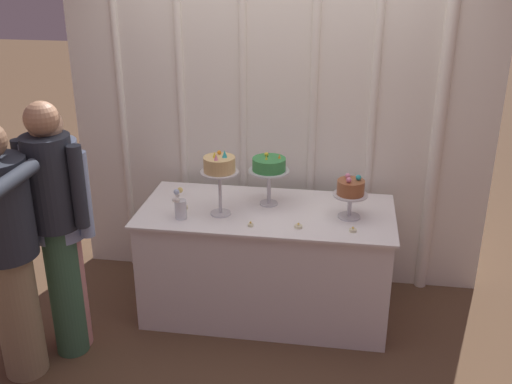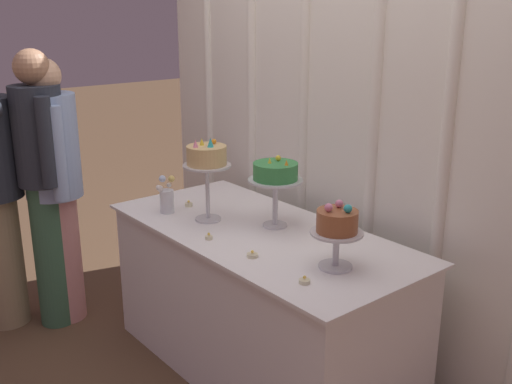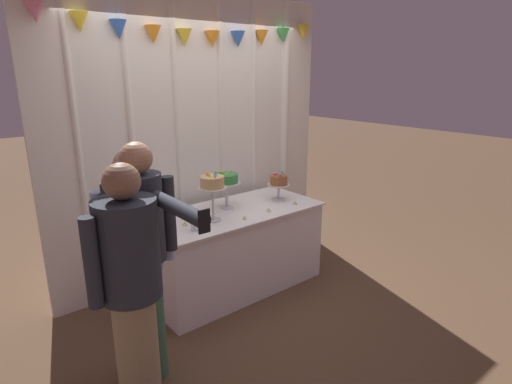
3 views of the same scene
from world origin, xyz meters
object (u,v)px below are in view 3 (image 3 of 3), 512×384
(tealight_near_right, at_px, (268,211))
(tealight_far_right, at_px, (295,204))
(guest_man_pink_jacket, at_px, (144,254))
(guest_man_dark_suit, at_px, (138,258))
(cake_display_rightmost, at_px, (279,182))
(cake_table, at_px, (234,249))
(tealight_near_left, at_px, (245,218))
(tealight_far_left, at_px, (185,225))
(guest_girl_blue_dress, at_px, (132,286))
(cake_display_center, at_px, (226,180))
(cake_display_leftmost, at_px, (212,185))
(flower_vase, at_px, (195,221))

(tealight_near_right, distance_m, tealight_far_right, 0.34)
(guest_man_pink_jacket, distance_m, guest_man_dark_suit, 0.08)
(cake_display_rightmost, bearing_deg, guest_man_dark_suit, -162.59)
(cake_table, distance_m, tealight_near_left, 0.49)
(cake_table, relative_size, tealight_far_right, 36.64)
(tealight_far_left, distance_m, guest_man_pink_jacket, 0.86)
(cake_display_rightmost, height_order, tealight_far_left, cake_display_rightmost)
(tealight_near_right, relative_size, tealight_far_right, 1.08)
(tealight_far_right, bearing_deg, tealight_near_left, -177.93)
(guest_man_pink_jacket, bearing_deg, cake_display_rightmost, 19.53)
(tealight_near_right, height_order, guest_girl_blue_dress, guest_girl_blue_dress)
(tealight_near_left, relative_size, guest_girl_blue_dress, 0.02)
(guest_man_pink_jacket, xyz_separation_m, guest_girl_blue_dress, (-0.19, -0.24, -0.06))
(guest_man_pink_jacket, bearing_deg, cake_table, 28.65)
(cake_display_center, relative_size, guest_man_dark_suit, 0.23)
(tealight_near_left, bearing_deg, guest_girl_blue_dress, -154.44)
(tealight_near_right, bearing_deg, guest_girl_blue_dress, -157.95)
(cake_display_rightmost, relative_size, guest_man_dark_suit, 0.18)
(cake_display_leftmost, bearing_deg, tealight_near_right, -13.56)
(tealight_far_right, bearing_deg, cake_display_center, 149.27)
(cake_display_leftmost, distance_m, tealight_near_left, 0.42)
(guest_man_dark_suit, bearing_deg, cake_display_rightmost, 17.41)
(cake_display_leftmost, distance_m, tealight_near_right, 0.63)
(guest_girl_blue_dress, bearing_deg, cake_table, 32.94)
(cake_table, height_order, guest_girl_blue_dress, guest_girl_blue_dress)
(guest_man_pink_jacket, xyz_separation_m, guest_man_dark_suit, (-0.02, 0.07, -0.05))
(flower_vase, height_order, guest_man_pink_jacket, guest_man_pink_jacket)
(cake_display_rightmost, bearing_deg, cake_table, 176.72)
(guest_man_pink_jacket, bearing_deg, tealight_far_left, 42.63)
(guest_girl_blue_dress, bearing_deg, cake_display_rightmost, 24.06)
(cake_display_rightmost, xyz_separation_m, guest_man_pink_jacket, (-1.73, -0.61, -0.06))
(tealight_near_right, relative_size, guest_girl_blue_dress, 0.03)
(cake_table, xyz_separation_m, guest_man_pink_jacket, (-1.18, -0.64, 0.53))
(flower_vase, distance_m, tealight_near_left, 0.48)
(cake_display_leftmost, relative_size, cake_display_rightmost, 1.51)
(tealight_far_right, bearing_deg, guest_girl_blue_dress, -161.61)
(cake_display_center, distance_m, guest_man_pink_jacket, 1.40)
(tealight_far_left, distance_m, tealight_far_right, 1.14)
(cake_display_leftmost, height_order, guest_man_pink_jacket, guest_man_pink_jacket)
(cake_table, height_order, guest_man_dark_suit, guest_man_dark_suit)
(cake_display_leftmost, relative_size, flower_vase, 2.15)
(tealight_far_right, relative_size, guest_girl_blue_dress, 0.03)
(cake_display_leftmost, distance_m, flower_vase, 0.36)
(cake_table, height_order, tealight_near_left, tealight_near_left)
(cake_table, xyz_separation_m, cake_display_rightmost, (0.55, -0.03, 0.59))
(cake_display_center, distance_m, tealight_near_right, 0.49)
(flower_vase, distance_m, guest_girl_blue_dress, 1.07)
(cake_display_leftmost, height_order, guest_man_dark_suit, guest_man_dark_suit)
(tealight_far_right, distance_m, guest_girl_blue_dress, 2.06)
(cake_display_leftmost, xyz_separation_m, flower_vase, (-0.25, -0.10, -0.24))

